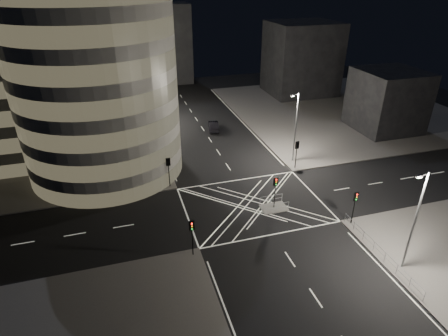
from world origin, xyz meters
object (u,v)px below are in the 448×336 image
object	(u,v)px
traffic_signal_fl	(168,167)
traffic_signal_nl	(192,232)
sedan	(213,126)
traffic_signal_island	(275,187)
traffic_signal_nr	(355,202)
street_lamp_right_far	(295,126)
street_lamp_left_far	(142,94)
central_island	(274,208)
traffic_signal_fr	(297,150)
street_lamp_right_near	(415,219)
street_lamp_left_near	(156,133)

from	to	relation	value
traffic_signal_fl	traffic_signal_nl	world-z (taller)	same
sedan	traffic_signal_island	bearing A→B (deg)	101.82
traffic_signal_nr	street_lamp_right_far	distance (m)	16.03
traffic_signal_fl	traffic_signal_nl	size ratio (longest dim) A/B	1.00
traffic_signal_nr	street_lamp_left_far	bearing A→B (deg)	116.36
central_island	street_lamp_left_far	bearing A→B (deg)	109.95
traffic_signal_nl	traffic_signal_fl	bearing A→B (deg)	90.00
traffic_signal_fr	street_lamp_left_far	world-z (taller)	street_lamp_left_far
traffic_signal_fl	traffic_signal_fr	size ratio (longest dim) A/B	1.00
street_lamp_right_far	street_lamp_right_near	world-z (taller)	same
traffic_signal_nl	street_lamp_left_near	bearing A→B (deg)	91.94
traffic_signal_fr	street_lamp_right_far	distance (m)	3.48
traffic_signal_fl	traffic_signal_fr	xyz separation A→B (m)	(17.60, 0.00, 0.00)
central_island	traffic_signal_fl	bearing A→B (deg)	142.46
street_lamp_left_far	traffic_signal_fl	bearing A→B (deg)	-88.43
traffic_signal_nl	street_lamp_right_far	xyz separation A→B (m)	(18.24, 15.80, 2.63)
central_island	traffic_signal_island	xyz separation A→B (m)	(0.00, 0.00, 2.84)
traffic_signal_nl	traffic_signal_nr	bearing A→B (deg)	0.00
street_lamp_left_near	sedan	world-z (taller)	street_lamp_left_near
street_lamp_right_far	sedan	bearing A→B (deg)	117.57
street_lamp_right_far	sedan	size ratio (longest dim) A/B	2.11
street_lamp_left_near	street_lamp_left_far	distance (m)	18.00
traffic_signal_fr	sedan	bearing A→B (deg)	112.68
central_island	street_lamp_left_far	world-z (taller)	street_lamp_left_far
traffic_signal_nr	street_lamp_right_near	world-z (taller)	street_lamp_right_near
sedan	street_lamp_right_near	bearing A→B (deg)	112.63
central_island	traffic_signal_fr	world-z (taller)	traffic_signal_fr
traffic_signal_island	street_lamp_right_far	size ratio (longest dim) A/B	0.40
traffic_signal_nr	street_lamp_left_far	size ratio (longest dim) A/B	0.40
street_lamp_left_near	street_lamp_right_near	bearing A→B (deg)	-54.03
traffic_signal_nr	street_lamp_left_near	size ratio (longest dim) A/B	0.40
traffic_signal_nr	street_lamp_right_far	xyz separation A→B (m)	(0.64, 15.80, 2.63)
traffic_signal_fr	street_lamp_right_far	xyz separation A→B (m)	(0.64, 2.20, 2.63)
traffic_signal_island	street_lamp_left_near	world-z (taller)	street_lamp_left_near
central_island	traffic_signal_fr	distance (m)	11.10
traffic_signal_fl	sedan	distance (m)	20.17
traffic_signal_fr	central_island	bearing A→B (deg)	-129.33
traffic_signal_nr	street_lamp_right_far	bearing A→B (deg)	87.70
traffic_signal_nr	street_lamp_right_near	size ratio (longest dim) A/B	0.40
traffic_signal_nr	traffic_signal_island	size ratio (longest dim) A/B	1.00
traffic_signal_island	sedan	xyz separation A→B (m)	(-0.35, 25.42, -2.13)
street_lamp_right_near	traffic_signal_fl	bearing A→B (deg)	131.24
traffic_signal_island	street_lamp_left_far	distance (m)	33.61
central_island	street_lamp_left_near	bearing A→B (deg)	130.27
traffic_signal_fl	traffic_signal_nr	bearing A→B (deg)	-37.69
street_lamp_left_far	traffic_signal_nl	bearing A→B (deg)	-89.01
traffic_signal_nl	street_lamp_right_far	size ratio (longest dim) A/B	0.40
traffic_signal_nl	street_lamp_right_near	size ratio (longest dim) A/B	0.40
traffic_signal_fl	traffic_signal_island	world-z (taller)	same
traffic_signal_island	street_lamp_right_near	distance (m)	14.78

